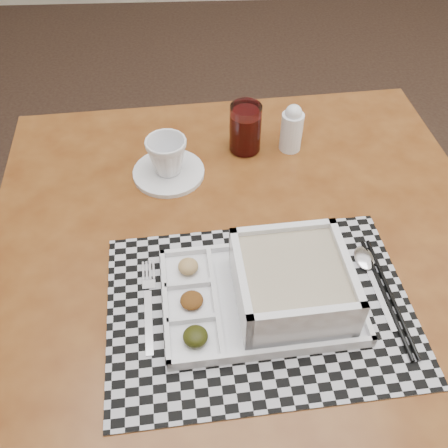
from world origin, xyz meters
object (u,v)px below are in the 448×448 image
Objects in this scene: dining_table at (246,272)px; creamer_bottle at (292,128)px; serving_tray at (282,287)px; juice_glass at (245,130)px; cup at (167,156)px.

creamer_bottle is (0.12, 0.29, 0.13)m from dining_table.
dining_table is at bearing 110.45° from serving_tray.
dining_table is 0.31m from juice_glass.
cup is 0.18m from juice_glass.
dining_table is 12.12× the size of cup.
juice_glass is (0.02, 0.29, 0.12)m from dining_table.
dining_table is at bearing -93.44° from juice_glass.
creamer_bottle reaches higher than serving_tray.
creamer_bottle reaches higher than cup.
cup is (-0.15, 0.21, 0.12)m from dining_table.
dining_table is 0.33m from creamer_bottle.
dining_table is 0.28m from cup.
juice_glass is at bearing 86.56° from dining_table.
creamer_bottle is (0.10, -0.00, 0.00)m from juice_glass.
cup is (-0.19, 0.33, 0.01)m from serving_tray.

